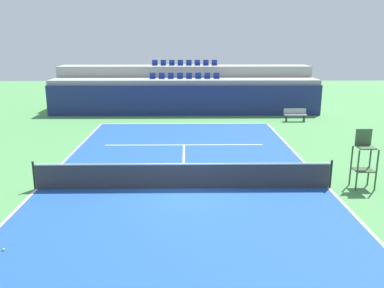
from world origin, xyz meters
The scene contains 16 objects.
ground_plane centered at (0.00, 0.00, 0.00)m, with size 80.00×80.00×0.00m, color #4C8C4C.
court_surface centered at (0.00, 0.00, 0.01)m, with size 11.00×24.00×0.01m, color #1E4C99.
baseline_far centered at (0.00, 11.95, 0.01)m, with size 11.00×0.10×0.00m, color white.
sideline_left centered at (-5.45, 0.00, 0.01)m, with size 0.10×24.00×0.00m, color white.
sideline_right centered at (5.45, 0.00, 0.01)m, with size 0.10×24.00×0.00m, color white.
service_line_far centered at (0.00, 6.40, 0.01)m, with size 8.26×0.10×0.00m, color white.
centre_service_line centered at (0.00, 3.20, 0.01)m, with size 0.10×6.40×0.00m, color white.
back_wall centered at (0.00, 14.88, 1.10)m, with size 19.75×0.30×2.19m, color navy.
stands_tier_lower centered at (0.00, 16.23, 1.26)m, with size 19.75×2.40×2.52m, color #9E9E99.
stands_tier_upper centered at (0.00, 18.63, 1.67)m, with size 19.75×2.40×3.34m, color #9E9E99.
seating_row_lower centered at (0.00, 16.32, 2.64)m, with size 5.20×0.44×0.44m.
seating_row_upper centered at (0.00, 18.72, 3.47)m, with size 5.20×0.44×0.44m.
tennis_net centered at (0.00, 0.00, 0.51)m, with size 11.08×0.08×1.07m.
umpire_chair centered at (6.70, 0.06, 1.19)m, with size 0.76×0.66×2.20m.
player_bench centered at (7.47, 12.67, 0.51)m, with size 1.50×0.40×0.85m.
tennis_ball_1 centered at (-4.71, -4.55, 0.04)m, with size 0.07×0.07×0.07m, color #CCE033.
Camera 1 is at (0.13, -14.28, 5.43)m, focal length 38.07 mm.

